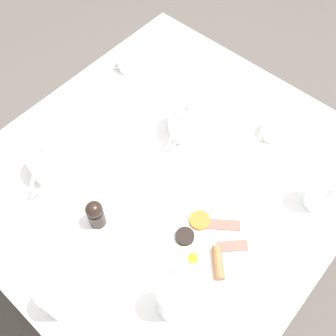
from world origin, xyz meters
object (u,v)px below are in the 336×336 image
pepper_grinder (96,214)px  breakfast_plate (208,243)px  water_glass_short (58,299)px  fork_by_plate (328,163)px  knife_by_plate (89,102)px  napkin_folded (233,89)px  teacup_with_saucer_left (273,131)px  teacup_with_saucer_right (129,64)px  teapot_far (187,121)px  water_glass_tall (172,300)px  wine_glass_spare (322,190)px  teapot_near (49,162)px

pepper_grinder → breakfast_plate: bearing=29.0°
water_glass_short → fork_by_plate: 0.91m
breakfast_plate → knife_by_plate: 0.66m
knife_by_plate → napkin_folded: bearing=47.8°
teacup_with_saucer_left → teacup_with_saucer_right: 0.58m
teacup_with_saucer_left → teacup_with_saucer_right: same height
teapot_far → pepper_grinder: (0.02, -0.43, -0.00)m
teapot_far → napkin_folded: 0.26m
water_glass_short → pepper_grinder: 0.25m
water_glass_tall → fork_by_plate: 0.68m
teacup_with_saucer_right → napkin_folded: (0.36, 0.17, -0.02)m
breakfast_plate → napkin_folded: 0.60m
teacup_with_saucer_right → wine_glass_spare: 0.81m
teacup_with_saucer_left → fork_by_plate: teacup_with_saucer_left is taller
teacup_with_saucer_right → water_glass_tall: bearing=-38.5°
breakfast_plate → wine_glass_spare: (0.16, 0.32, 0.06)m
pepper_grinder → napkin_folded: bearing=91.0°
breakfast_plate → wine_glass_spare: 0.36m
water_glass_tall → knife_by_plate: size_ratio=0.81×
teapot_far → fork_by_plate: (0.43, 0.20, -0.05)m
teapot_near → teacup_with_saucer_left: teapot_near is taller
teacup_with_saucer_right → pepper_grinder: (0.37, -0.51, 0.03)m
teapot_near → wine_glass_spare: (0.68, 0.45, 0.02)m
teacup_with_saucer_right → water_glass_tall: size_ratio=0.92×
water_glass_tall → water_glass_short: 0.28m
wine_glass_spare → fork_by_plate: wine_glass_spare is taller
teacup_with_saucer_right → fork_by_plate: 0.78m
teapot_far → water_glass_short: water_glass_short is taller
teapot_far → water_glass_short: (0.13, -0.65, 0.02)m
teapot_near → teacup_with_saucer_right: 0.50m
teapot_near → knife_by_plate: (-0.13, 0.27, -0.05)m
teapot_near → napkin_folded: 0.70m
teapot_near → teacup_with_saucer_left: bearing=-60.8°
wine_glass_spare → pepper_grinder: (-0.44, -0.48, -0.02)m
napkin_folded → wine_glass_spare: bearing=-24.3°
teacup_with_saucer_right → napkin_folded: bearing=25.9°
water_glass_tall → water_glass_short: water_glass_short is taller
wine_glass_spare → napkin_folded: (-0.45, 0.21, -0.07)m
water_glass_tall → knife_by_plate: bearing=154.0°
teapot_near → water_glass_short: bearing=-149.6°
fork_by_plate → teapot_near: bearing=-136.8°
teapot_near → pepper_grinder: teapot_near is taller
teacup_with_saucer_left → napkin_folded: size_ratio=0.76×
teacup_with_saucer_left → pepper_grinder: size_ratio=1.27×
teapot_far → napkin_folded: teapot_far is taller
teapot_near → water_glass_short: 0.42m
wine_glass_spare → teacup_with_saucer_right: bearing=177.7°
breakfast_plate → knife_by_plate: breakfast_plate is taller
teapot_far → pepper_grinder: size_ratio=2.05×
teacup_with_saucer_left → napkin_folded: (-0.22, 0.08, -0.02)m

